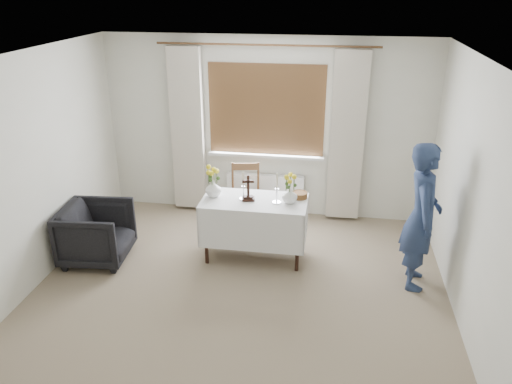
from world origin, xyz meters
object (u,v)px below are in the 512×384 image
wooden_chair (246,198)px  person (422,217)px  flower_vase_right (290,195)px  wooden_cross (248,188)px  flower_vase_left (213,188)px  altar_table (254,229)px  armchair (97,233)px

wooden_chair → person: (2.10, -1.04, 0.38)m
person → flower_vase_right: 1.47m
wooden_cross → flower_vase_left: bearing=161.7°
person → wooden_chair: bearing=66.9°
altar_table → armchair: 1.89m
wooden_cross → person: bearing=-19.7°
person → flower_vase_left: 2.38m
altar_table → flower_vase_right: flower_vase_right is taller
altar_table → wooden_cross: size_ratio=3.95×
altar_table → flower_vase_left: size_ratio=6.23×
flower_vase_left → wooden_chair: bearing=70.8°
wooden_chair → flower_vase_left: size_ratio=4.42×
wooden_chair → wooden_cross: 0.93m
flower_vase_left → altar_table: bearing=-4.3°
altar_table → armchair: (-1.86, -0.36, -0.03)m
altar_table → flower_vase_left: 0.70m
wooden_cross → wooden_chair: bearing=90.8°
wooden_chair → flower_vase_left: 0.88m
person → flower_vase_left: bearing=85.8°
armchair → altar_table: bearing=-83.9°
altar_table → person: size_ratio=0.75×
wooden_chair → armchair: size_ratio=1.14×
wooden_chair → flower_vase_left: (-0.25, -0.73, 0.42)m
altar_table → flower_vase_right: size_ratio=6.63×
armchair → person: 3.74m
wooden_chair → flower_vase_left: flower_vase_left is taller
altar_table → wooden_chair: (-0.25, 0.77, 0.06)m
person → flower_vase_left: person is taller
flower_vase_left → person: bearing=-7.5°
flower_vase_right → flower_vase_left: bearing=177.3°
armchair → wooden_chair: bearing=-59.9°
altar_table → person: bearing=-8.4°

